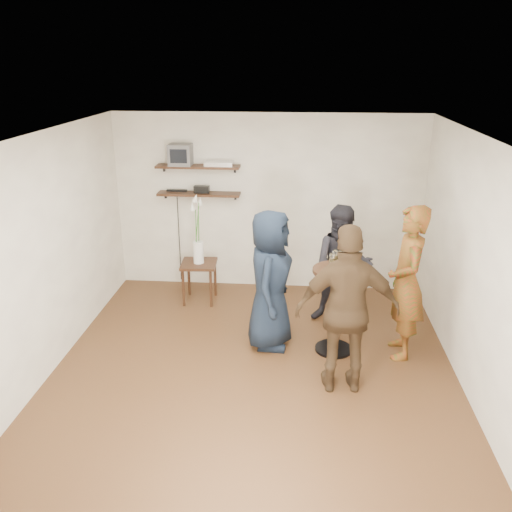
% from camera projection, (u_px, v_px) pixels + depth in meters
% --- Properties ---
extents(room, '(4.58, 5.08, 2.68)m').
position_uv_depth(room, '(253.00, 264.00, 5.61)').
color(room, '#4D2918').
rests_on(room, ground).
extents(shelf_upper, '(1.20, 0.25, 0.04)m').
position_uv_depth(shelf_upper, '(198.00, 166.00, 7.72)').
color(shelf_upper, black).
rests_on(shelf_upper, room).
extents(shelf_lower, '(1.20, 0.25, 0.04)m').
position_uv_depth(shelf_lower, '(199.00, 194.00, 7.86)').
color(shelf_lower, black).
rests_on(shelf_lower, room).
extents(crt_monitor, '(0.32, 0.30, 0.30)m').
position_uv_depth(crt_monitor, '(181.00, 154.00, 7.68)').
color(crt_monitor, '#59595B').
rests_on(crt_monitor, shelf_upper).
extents(dvd_deck, '(0.40, 0.24, 0.06)m').
position_uv_depth(dvd_deck, '(219.00, 163.00, 7.68)').
color(dvd_deck, silver).
rests_on(dvd_deck, shelf_upper).
extents(radio, '(0.22, 0.10, 0.10)m').
position_uv_depth(radio, '(202.00, 189.00, 7.83)').
color(radio, black).
rests_on(radio, shelf_lower).
extents(power_strip, '(0.30, 0.05, 0.03)m').
position_uv_depth(power_strip, '(177.00, 190.00, 7.92)').
color(power_strip, black).
rests_on(power_strip, shelf_lower).
extents(side_table, '(0.52, 0.52, 0.59)m').
position_uv_depth(side_table, '(199.00, 269.00, 7.68)').
color(side_table, black).
rests_on(side_table, room).
extents(vase_lilies, '(0.20, 0.20, 1.02)m').
position_uv_depth(vase_lilies, '(198.00, 241.00, 7.54)').
color(vase_lilies, white).
rests_on(vase_lilies, side_table).
extents(drinks_table, '(0.57, 0.57, 1.05)m').
position_uv_depth(drinks_table, '(336.00, 299.00, 6.29)').
color(drinks_table, black).
rests_on(drinks_table, room).
extents(wine_glass_fl, '(0.06, 0.06, 0.19)m').
position_uv_depth(wine_glass_fl, '(332.00, 259.00, 6.10)').
color(wine_glass_fl, silver).
rests_on(wine_glass_fl, drinks_table).
extents(wine_glass_fr, '(0.06, 0.06, 0.19)m').
position_uv_depth(wine_glass_fr, '(343.00, 259.00, 6.08)').
color(wine_glass_fr, silver).
rests_on(wine_glass_fr, drinks_table).
extents(wine_glass_bl, '(0.07, 0.07, 0.20)m').
position_uv_depth(wine_glass_bl, '(335.00, 256.00, 6.18)').
color(wine_glass_bl, silver).
rests_on(wine_glass_bl, drinks_table).
extents(wine_glass_br, '(0.07, 0.07, 0.21)m').
position_uv_depth(wine_glass_br, '(341.00, 257.00, 6.12)').
color(wine_glass_br, silver).
rests_on(wine_glass_br, drinks_table).
extents(person_plaid, '(0.43, 0.66, 1.81)m').
position_uv_depth(person_plaid, '(406.00, 283.00, 6.15)').
color(person_plaid, red).
rests_on(person_plaid, room).
extents(person_dark, '(0.85, 0.71, 1.59)m').
position_uv_depth(person_dark, '(343.00, 266.00, 6.96)').
color(person_dark, black).
rests_on(person_dark, room).
extents(person_navy, '(0.63, 0.89, 1.70)m').
position_uv_depth(person_navy, '(270.00, 280.00, 6.37)').
color(person_navy, black).
rests_on(person_navy, room).
extents(person_brown, '(1.09, 0.52, 1.81)m').
position_uv_depth(person_brown, '(348.00, 311.00, 5.47)').
color(person_brown, '#44301D').
rests_on(person_brown, room).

